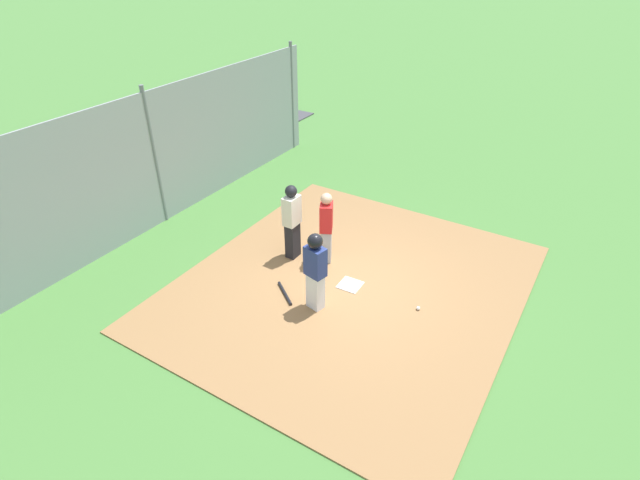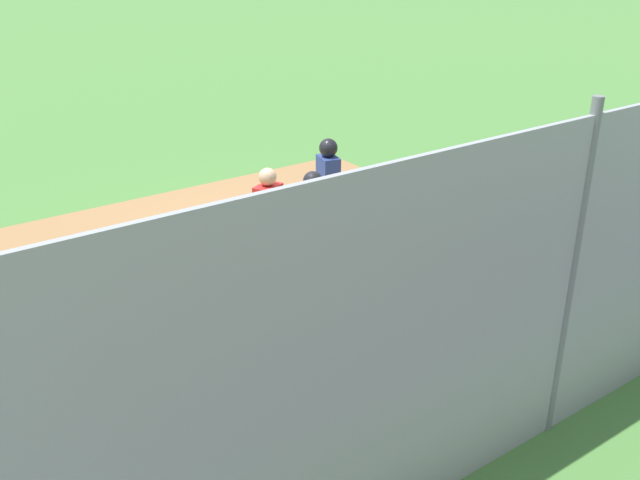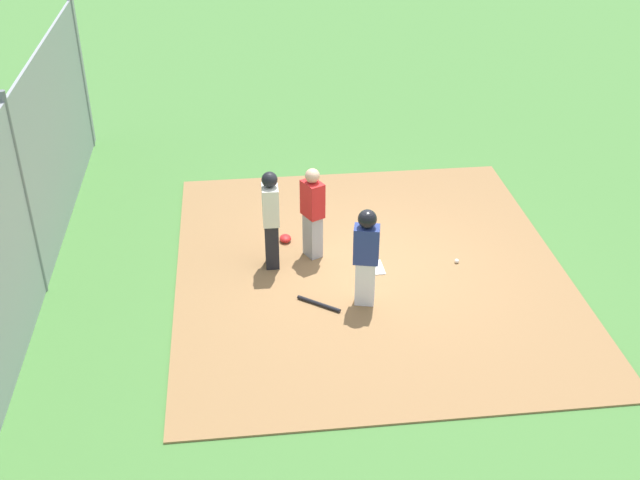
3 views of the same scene
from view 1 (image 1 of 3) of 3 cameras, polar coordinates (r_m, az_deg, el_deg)
name	(u,v)px [view 1 (image 1 of 3)]	position (r m, az deg, el deg)	size (l,w,h in m)	color
ground_plane	(350,286)	(10.31, 3.45, -5.30)	(140.00, 140.00, 0.00)	#477A38
dirt_infield	(350,286)	(10.30, 3.46, -5.23)	(7.20, 6.40, 0.03)	olive
home_plate	(350,285)	(10.29, 3.46, -5.12)	(0.44, 0.44, 0.02)	white
catcher	(326,227)	(10.58, 0.71, 1.54)	(0.46, 0.40, 1.63)	#9E9EA3
umpire	(292,220)	(10.70, -3.21, 2.25)	(0.38, 0.26, 1.73)	black
runner	(315,267)	(9.19, -0.54, -3.10)	(0.34, 0.43, 1.63)	silver
baseball_bat	(285,293)	(10.04, -4.04, -6.07)	(0.06, 0.06, 0.75)	black
catcher_mask	(321,241)	(11.54, 0.12, -0.17)	(0.24, 0.20, 0.12)	red
baseball	(418,308)	(9.83, 11.13, -7.63)	(0.07, 0.07, 0.07)	white
backstop_fence	(155,160)	(12.50, -18.28, 8.64)	(12.00, 0.10, 3.35)	#93999E
parking_lot	(70,184)	(16.07, -26.62, 5.77)	(18.00, 5.20, 0.04)	#424247
parked_car_red	(131,134)	(17.42, -20.76, 11.18)	(4.25, 1.98, 1.28)	maroon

